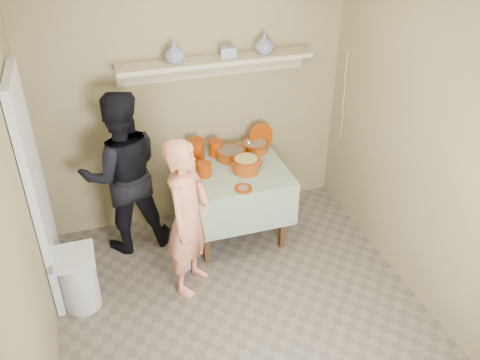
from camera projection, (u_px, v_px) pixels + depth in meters
name	position (u px, v px, depth m)	size (l,w,h in m)	color
ground	(250.00, 328.00, 4.14)	(3.50, 3.50, 0.00)	#685E51
tile_panel	(38.00, 195.00, 4.00)	(0.06, 0.70, 2.00)	silver
plate_stack_a	(196.00, 149.00, 4.92)	(0.15, 0.15, 0.20)	#802503
plate_stack_b	(215.00, 148.00, 4.99)	(0.13, 0.13, 0.16)	#802503
bowl_stack	(204.00, 169.00, 4.67)	(0.13, 0.13, 0.13)	#802503
empty_bowl	(200.00, 165.00, 4.83)	(0.16, 0.16, 0.05)	#802503
propped_lid	(261.00, 136.00, 5.12)	(0.27, 0.27, 0.02)	#802503
vase_right	(264.00, 44.00, 4.66)	(0.18, 0.18, 0.18)	navy
vase_left	(174.00, 52.00, 4.44)	(0.18, 0.18, 0.18)	navy
ceramic_box	(228.00, 52.00, 4.58)	(0.14, 0.10, 0.10)	navy
person_cook	(188.00, 218.00, 4.20)	(0.53, 0.35, 1.45)	#E78664
person_helper	(123.00, 174.00, 4.66)	(0.78, 0.61, 1.60)	black
room_shell	(253.00, 156.00, 3.29)	(3.04, 3.54, 2.62)	#918458
serving_table	(233.00, 178.00, 4.90)	(0.97, 0.97, 0.76)	#4C2D16
cazuela_meat_a	(230.00, 153.00, 4.95)	(0.30, 0.30, 0.10)	#772603
cazuela_meat_b	(255.00, 146.00, 5.08)	(0.28, 0.28, 0.10)	#772603
ladle	(249.00, 143.00, 5.02)	(0.08, 0.26, 0.19)	silver
cazuela_rice	(246.00, 164.00, 4.72)	(0.33, 0.25, 0.14)	#772603
front_plate	(243.00, 188.00, 4.50)	(0.16, 0.16, 0.03)	#802503
wall_shelf	(215.00, 62.00, 4.64)	(1.80, 0.25, 0.21)	#BDAF8D
trash_bin	(79.00, 280.00, 4.21)	(0.32, 0.32, 0.56)	silver
electrical_cord	(344.00, 96.00, 5.05)	(0.01, 0.05, 0.90)	silver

